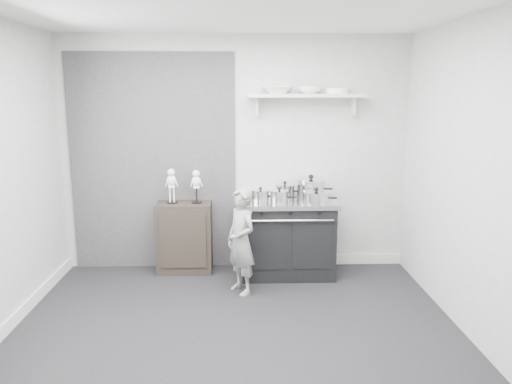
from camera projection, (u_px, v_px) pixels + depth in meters
ground at (235, 336)px, 4.30m from camera, size 4.00×4.00×0.00m
room_shell at (222, 144)px, 4.11m from camera, size 4.02×3.62×2.71m
wall_shelf at (306, 97)px, 5.56m from camera, size 1.30×0.26×0.24m
stove at (287, 237)px, 5.68m from camera, size 1.09×0.68×0.87m
side_cabinet at (185, 237)px, 5.78m from camera, size 0.63×0.37×0.81m
child at (241, 241)px, 5.13m from camera, size 0.44×0.48×1.11m
pot_front_left at (261, 196)px, 5.48m from camera, size 0.29×0.20×0.17m
pot_back_left at (285, 191)px, 5.72m from camera, size 0.32×0.23×0.19m
pot_back_right at (311, 188)px, 5.70m from camera, size 0.41×0.33×0.27m
pot_front_right at (316, 197)px, 5.40m from camera, size 0.37×0.28×0.18m
pot_front_center at (279, 196)px, 5.43m from camera, size 0.29×0.20×0.17m
skeleton_full at (172, 183)px, 5.64m from camera, size 0.13×0.08×0.46m
skeleton_torso at (196, 184)px, 5.65m from camera, size 0.12×0.08×0.44m
bowl_large at (277, 90)px, 5.53m from camera, size 0.33×0.33×0.08m
bowl_small at (310, 90)px, 5.54m from camera, size 0.25×0.25×0.08m
plate_stack at (337, 91)px, 5.56m from camera, size 0.26×0.26×0.06m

